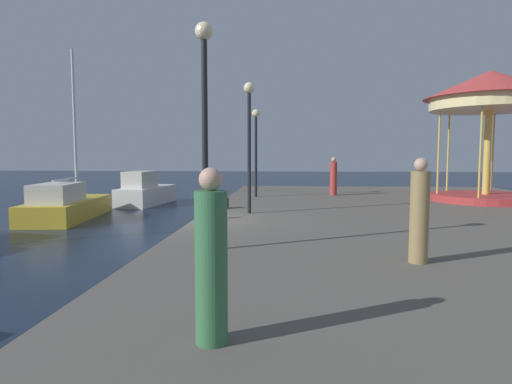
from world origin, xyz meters
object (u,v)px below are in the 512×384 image
at_px(motorboat_white, 145,192).
at_px(bollard_north, 226,203).
at_px(person_mid_promenade, 419,214).
at_px(bollard_center, 223,203).
at_px(sailboat_yellow, 66,205).
at_px(lamp_post_far_end, 256,137).
at_px(lamp_post_mid_promenade, 249,124).
at_px(lamp_post_near_edge, 205,98).
at_px(carousel, 489,103).
at_px(person_far_corner, 334,177).
at_px(bollard_south, 216,212).
at_px(person_near_carousel, 211,262).

distance_m(motorboat_white, bollard_north, 9.72).
distance_m(bollard_north, person_mid_promenade, 9.02).
bearing_deg(bollard_north, bollard_center, 134.02).
bearing_deg(sailboat_yellow, lamp_post_far_end, 17.18).
bearing_deg(lamp_post_mid_promenade, lamp_post_near_edge, -93.48).
xyz_separation_m(lamp_post_mid_promenade, bollard_north, (-0.98, 1.17, -2.77)).
xyz_separation_m(bollard_north, bollard_center, (-0.13, 0.14, 0.00)).
xyz_separation_m(carousel, person_far_corner, (-6.18, 2.26, -3.24)).
xyz_separation_m(sailboat_yellow, bollard_south, (7.34, -4.68, 0.38)).
height_order(bollard_center, person_mid_promenade, person_mid_promenade).
height_order(motorboat_white, carousel, carousel).
bearing_deg(bollard_south, bollard_north, 92.02).
height_order(carousel, bollard_north, carousel).
bearing_deg(bollard_north, bollard_south, -87.98).
bearing_deg(carousel, person_mid_promenade, -118.14).
height_order(sailboat_yellow, bollard_south, sailboat_yellow).
height_order(sailboat_yellow, carousel, sailboat_yellow).
bearing_deg(sailboat_yellow, bollard_south, -32.55).
relative_size(bollard_south, bollard_center, 1.00).
distance_m(sailboat_yellow, bollard_south, 8.71).
bearing_deg(motorboat_white, bollard_center, -54.36).
relative_size(motorboat_white, lamp_post_near_edge, 1.05).
height_order(bollard_north, person_near_carousel, person_near_carousel).
bearing_deg(person_mid_promenade, sailboat_yellow, 140.63).
relative_size(bollard_north, person_far_corner, 0.22).
xyz_separation_m(lamp_post_far_end, person_far_corner, (3.71, 1.08, -1.93)).
bearing_deg(motorboat_white, sailboat_yellow, -105.20).
height_order(lamp_post_near_edge, lamp_post_far_end, lamp_post_near_edge).
bearing_deg(person_mid_promenade, lamp_post_near_edge, 170.09).
xyz_separation_m(lamp_post_near_edge, person_far_corner, (3.82, 12.64, -2.24)).
relative_size(motorboat_white, person_mid_promenade, 2.51).
xyz_separation_m(person_mid_promenade, person_far_corner, (-0.24, 13.35, -0.03)).
bearing_deg(person_mid_promenade, lamp_post_far_end, 107.85).
relative_size(lamp_post_mid_promenade, person_near_carousel, 2.37).
bearing_deg(bollard_north, lamp_post_near_edge, -84.81).
xyz_separation_m(lamp_post_near_edge, bollard_north, (-0.63, 6.96, -2.91)).
xyz_separation_m(bollard_south, person_near_carousel, (1.46, -8.79, 0.66)).
bearing_deg(bollard_center, carousel, 16.98).
bearing_deg(lamp_post_near_edge, lamp_post_far_end, 89.42).
distance_m(bollard_south, bollard_center, 2.69).
bearing_deg(lamp_post_near_edge, sailboat_yellow, 130.91).
bearing_deg(carousel, lamp_post_near_edge, -133.93).
relative_size(carousel, bollard_north, 13.69).
xyz_separation_m(sailboat_yellow, lamp_post_mid_promenade, (8.23, -3.31, 3.15)).
bearing_deg(bollard_center, bollard_north, -45.98).
distance_m(motorboat_white, carousel, 17.43).
distance_m(motorboat_white, person_far_corner, 10.42).
relative_size(carousel, lamp_post_far_end, 1.35).
bearing_deg(motorboat_white, lamp_post_near_edge, -66.94).
height_order(bollard_north, person_mid_promenade, person_mid_promenade).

